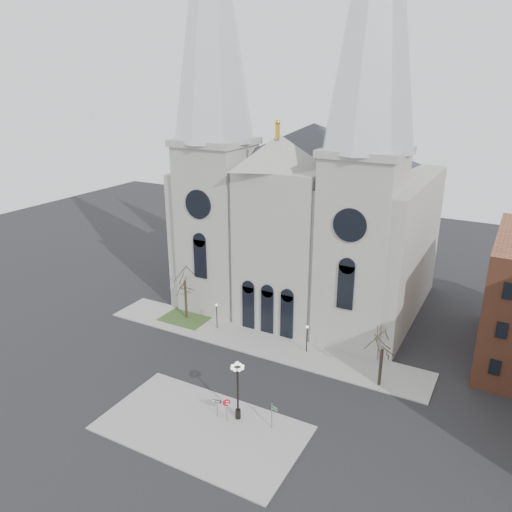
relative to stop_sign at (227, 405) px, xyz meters
The scene contains 13 objects.
ground 5.74m from the stop_sign, 145.20° to the left, with size 160.00×160.00×0.00m, color black.
sidewalk_near 2.97m from the stop_sign, 127.89° to the right, with size 18.00×10.00×0.14m, color gray.
sidewalk_far 14.90m from the stop_sign, 107.59° to the left, with size 40.00×6.00×0.14m, color gray.
grass_patch 21.69m from the stop_sign, 135.68° to the left, with size 6.00×5.00×0.18m, color #30491F.
cathedral 31.17m from the stop_sign, 99.77° to the left, with size 33.00×26.66×54.00m.
tree_left 21.95m from the stop_sign, 135.68° to the left, with size 3.20×3.20×7.50m.
tree_right 16.26m from the stop_sign, 48.99° to the left, with size 3.20×3.20×6.00m.
ped_lamp_left 17.98m from the stop_sign, 125.64° to the left, with size 0.32×0.32×3.26m.
ped_lamp_right 14.70m from the stop_sign, 84.03° to the left, with size 0.32×0.32×3.26m.
stop_sign is the anchor object (origin of this frame).
globe_lamp 2.28m from the stop_sign, 46.24° to the left, with size 1.36×1.36×5.91m.
one_way_sign 1.11m from the stop_sign, behind, with size 0.82×0.18×1.88m.
street_name_sign 4.20m from the stop_sign, 14.20° to the left, with size 0.77×0.27×2.49m.
Camera 1 is at (24.70, -34.78, 29.21)m, focal length 35.00 mm.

